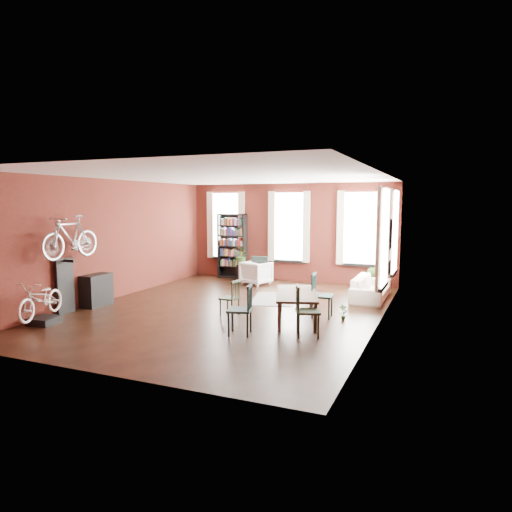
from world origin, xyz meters
The scene contains 19 objects.
room centered at (0.25, 0.62, 2.14)m, with size 9.00×9.04×3.22m.
dining_table centered at (1.81, -0.39, 0.32)m, with size 0.86×1.88×0.64m, color #48382B.
dining_chair_a centered at (1.09, -1.78, 0.50)m, with size 0.46×0.46×0.99m, color #193537.
dining_chair_b centered at (0.24, -0.51, 0.41)m, with size 0.38×0.38×0.83m, color black.
dining_chair_c centered at (2.35, -1.38, 0.50)m, with size 0.46×0.46×0.99m, color #1F2F1C.
dining_chair_d centered at (2.24, 0.15, 0.50)m, with size 0.46×0.46×1.00m, color #1A3A36.
bookshelf centered at (-2.00, 4.30, 1.10)m, with size 1.00×0.32×2.20m, color black.
white_armchair centered at (-0.74, 3.43, 0.40)m, with size 0.79×0.74×0.81m, color silver.
cream_sofa centered at (2.95, 2.60, 0.41)m, with size 2.08×0.61×0.81m, color beige.
striped_rug centered at (0.55, 1.55, 0.01)m, with size 1.07×1.72×0.01m, color black.
bike_trainer centered at (-3.10, -2.71, 0.08)m, with size 0.53×0.53×0.15m, color black.
bike_wall_rack centered at (-3.40, -1.80, 0.65)m, with size 0.16×0.60×1.30m, color black.
console_table centered at (-3.28, -0.90, 0.40)m, with size 0.40×0.80×0.80m, color black.
plant_stand centered at (-1.45, 3.88, 0.27)m, with size 0.27×0.27×0.55m, color black.
plant_by_sofa centered at (2.74, 3.76, 0.16)m, with size 0.40×0.72×0.32m, color #2E5221.
plant_small centered at (2.74, 0.07, 0.07)m, with size 0.19×0.36×0.13m, color #285A24.
bicycle_floor centered at (-3.11, -2.73, 0.91)m, with size 0.53×0.80×1.52m, color silver.
bicycle_hung centered at (-3.15, -1.80, 2.13)m, with size 0.47×1.00×1.66m, color #A5A8AD.
plant_on_stand centered at (-1.45, 3.86, 0.78)m, with size 0.53×0.59×0.46m, color #3A6227.
Camera 1 is at (4.76, -9.73, 2.60)m, focal length 32.00 mm.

